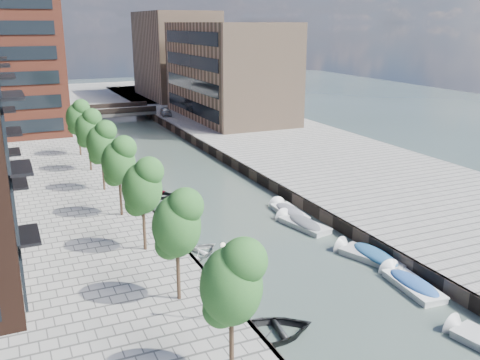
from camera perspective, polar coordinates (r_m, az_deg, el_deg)
water at (r=57.62m, az=-7.31°, el=1.26°), size 300.00×300.00×0.00m
quay_right at (r=63.80m, az=6.55°, el=3.23°), size 20.00×140.00×1.00m
quay_wall_left at (r=56.11m, az=-13.29°, el=1.06°), size 0.25×140.00×1.00m
quay_wall_right at (r=59.47m, az=-1.70°, el=2.36°), size 0.25×140.00×1.00m
far_closure at (r=115.34m, az=-16.25°, el=8.59°), size 80.00×40.00×1.00m
tan_block_near at (r=82.10m, az=-1.24°, el=11.57°), size 12.00×25.00×14.00m
tan_block_far at (r=106.39m, az=-6.87°, el=13.12°), size 12.00×20.00×16.00m
bridge at (r=87.85m, az=-13.56°, el=7.10°), size 13.00×6.00×1.30m
tree_0 at (r=21.17m, az=-0.94°, el=-10.68°), size 2.50×2.50×5.95m
tree_1 at (r=27.19m, az=-6.80°, el=-4.46°), size 2.50×2.50×5.95m
tree_2 at (r=33.60m, az=-10.42°, el=-0.53°), size 2.50×2.50×5.95m
tree_3 at (r=40.21m, az=-12.86°, el=2.14°), size 2.50×2.50×5.95m
tree_4 at (r=46.93m, az=-14.61°, el=4.04°), size 2.50×2.50×5.95m
tree_5 at (r=53.72m, az=-15.93°, el=5.46°), size 2.50×2.50×5.95m
tree_6 at (r=60.56m, az=-16.95°, el=6.56°), size 2.50×2.50×5.95m
lamp_0 at (r=25.72m, az=-1.80°, el=-9.99°), size 0.24×0.24×4.12m
lamp_1 at (r=40.00m, az=-10.59°, el=-0.47°), size 0.24×0.24×4.12m
lamp_2 at (r=55.23m, az=-14.61°, el=3.95°), size 0.24×0.24×4.12m
sloop_1 at (r=27.55m, az=2.69°, el=-16.46°), size 5.46×4.16×1.06m
sloop_2 at (r=48.93m, az=-10.61°, el=-1.65°), size 5.47×4.61×0.97m
sloop_3 at (r=35.99m, az=-5.02°, el=-8.18°), size 5.18×4.54×0.89m
sloop_4 at (r=48.13m, az=-9.26°, el=-1.89°), size 4.81×4.00×0.86m
motorboat_0 at (r=36.55m, az=13.54°, el=-7.86°), size 3.40×5.26×1.66m
motorboat_1 at (r=41.25m, az=6.47°, el=-4.65°), size 2.58×4.93×1.57m
motorboat_3 at (r=33.63m, az=17.57°, el=-10.44°), size 2.01×4.75×1.54m
motorboat_4 at (r=43.83m, az=5.06°, el=-3.32°), size 1.79×4.62×1.52m
car at (r=84.91m, az=-7.92°, el=7.25°), size 1.96×3.86×1.26m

